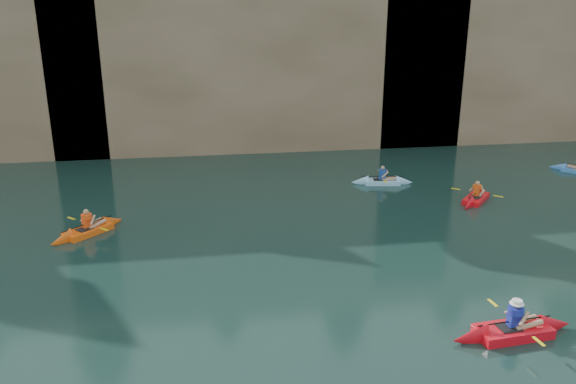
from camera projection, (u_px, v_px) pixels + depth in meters
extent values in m
plane|color=black|center=(293.00, 381.00, 12.94)|extent=(160.00, 160.00, 0.00)
cube|color=tan|center=(223.00, 41.00, 39.24)|extent=(70.00, 16.00, 12.00)
cube|color=#95775A|center=(263.00, 53.00, 32.68)|extent=(24.00, 2.40, 11.40)
cube|color=#95775A|center=(574.00, 62.00, 35.89)|extent=(26.00, 2.40, 9.84)
cube|color=black|center=(163.00, 128.00, 32.45)|extent=(3.50, 1.00, 3.20)
cube|color=black|center=(395.00, 110.00, 34.33)|extent=(5.00, 1.00, 4.50)
cube|color=red|center=(513.00, 331.00, 14.66)|extent=(2.75, 1.07, 0.31)
cone|color=red|center=(555.00, 324.00, 14.95)|extent=(1.02, 0.88, 0.80)
cone|color=red|center=(470.00, 337.00, 14.37)|extent=(1.02, 0.88, 0.80)
cube|color=black|center=(508.00, 327.00, 14.59)|extent=(0.59, 0.55, 0.04)
cube|color=#1B2797|center=(515.00, 317.00, 14.53)|extent=(0.37, 0.25, 0.51)
sphere|color=tan|center=(517.00, 304.00, 14.42)|extent=(0.21, 0.21, 0.21)
cylinder|color=black|center=(514.00, 321.00, 14.57)|extent=(2.14, 0.22, 0.04)
cube|color=yellow|center=(493.00, 303.00, 15.47)|extent=(0.12, 0.43, 0.02)
cube|color=yellow|center=(539.00, 341.00, 13.67)|extent=(0.12, 0.43, 0.02)
cylinder|color=white|center=(517.00, 303.00, 14.41)|extent=(0.37, 0.37, 0.10)
cube|color=#FF5A10|center=(88.00, 230.00, 21.35)|extent=(2.29, 2.33, 0.27)
cone|color=#FF5A10|center=(113.00, 221.00, 22.26)|extent=(1.14, 1.15, 0.74)
cone|color=#FF5A10|center=(61.00, 240.00, 20.44)|extent=(1.14, 1.15, 0.74)
cube|color=black|center=(84.00, 229.00, 21.20)|extent=(0.72, 0.72, 0.04)
cube|color=#FF4E15|center=(87.00, 221.00, 21.23)|extent=(0.39, 0.39, 0.50)
sphere|color=tan|center=(86.00, 212.00, 21.12)|extent=(0.21, 0.21, 0.21)
cylinder|color=black|center=(87.00, 224.00, 21.26)|extent=(1.55, 1.60, 0.04)
cube|color=yellow|center=(71.00, 218.00, 21.81)|extent=(0.36, 0.35, 0.02)
cube|color=yellow|center=(104.00, 229.00, 20.72)|extent=(0.36, 0.35, 0.02)
cube|color=red|center=(476.00, 198.00, 25.00)|extent=(2.19, 2.28, 0.26)
cone|color=red|center=(483.00, 192.00, 25.90)|extent=(1.10, 1.11, 0.70)
cone|color=red|center=(468.00, 205.00, 24.10)|extent=(1.10, 1.11, 0.70)
cube|color=black|center=(475.00, 197.00, 24.85)|extent=(0.70, 0.70, 0.04)
cube|color=#EA5113|center=(477.00, 190.00, 24.89)|extent=(0.37, 0.37, 0.47)
sphere|color=tan|center=(478.00, 183.00, 24.78)|extent=(0.20, 0.20, 0.20)
cylinder|color=black|center=(477.00, 192.00, 24.92)|extent=(1.44, 1.54, 0.04)
cube|color=yellow|center=(456.00, 189.00, 25.42)|extent=(0.36, 0.34, 0.02)
cube|color=yellow|center=(498.00, 196.00, 24.42)|extent=(0.36, 0.34, 0.02)
cube|color=#95D2FA|center=(382.00, 182.00, 27.42)|extent=(2.41, 1.07, 0.25)
cone|color=#95D2FA|center=(404.00, 181.00, 27.42)|extent=(0.92, 0.81, 0.69)
cone|color=#95D2FA|center=(360.00, 182.00, 27.42)|extent=(0.92, 0.81, 0.69)
cube|color=black|center=(379.00, 180.00, 27.39)|extent=(0.61, 0.51, 0.04)
cube|color=#1B4294|center=(382.00, 174.00, 27.31)|extent=(0.34, 0.25, 0.46)
sphere|color=tan|center=(383.00, 168.00, 27.21)|extent=(0.19, 0.19, 0.19)
cylinder|color=black|center=(382.00, 176.00, 27.34)|extent=(2.03, 0.35, 0.04)
cube|color=yellow|center=(379.00, 171.00, 28.22)|extent=(0.14, 0.43, 0.02)
cube|color=yellow|center=(385.00, 182.00, 26.46)|extent=(0.14, 0.43, 0.02)
cone|color=#4185DE|center=(557.00, 167.00, 29.95)|extent=(1.06, 1.08, 0.67)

